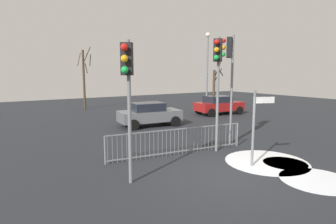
{
  "coord_description": "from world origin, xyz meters",
  "views": [
    {
      "loc": [
        -6.26,
        -6.1,
        3.3
      ],
      "look_at": [
        -0.2,
        3.32,
        1.69
      ],
      "focal_mm": 29.46,
      "sensor_mm": 36.0,
      "label": 1
    }
  ],
  "objects_px": {
    "car_red_far": "(219,105)",
    "bare_tree_left": "(215,85)",
    "traffic_light_foreground_left": "(218,68)",
    "bare_tree_centre": "(84,77)",
    "traffic_light_foreground_right": "(229,65)",
    "street_lamp": "(207,65)",
    "direction_sign_post": "(255,124)",
    "car_grey_trailing": "(149,114)",
    "traffic_light_mid_right": "(127,80)"
  },
  "relations": [
    {
      "from": "traffic_light_foreground_left",
      "to": "bare_tree_centre",
      "type": "relative_size",
      "value": 0.84
    },
    {
      "from": "traffic_light_mid_right",
      "to": "car_grey_trailing",
      "type": "xyz_separation_m",
      "value": [
        4.9,
        7.66,
        -2.33
      ]
    },
    {
      "from": "traffic_light_mid_right",
      "to": "bare_tree_left",
      "type": "bearing_deg",
      "value": -99.67
    },
    {
      "from": "car_red_far",
      "to": "car_grey_trailing",
      "type": "distance_m",
      "value": 7.14
    },
    {
      "from": "traffic_light_foreground_left",
      "to": "car_grey_trailing",
      "type": "height_order",
      "value": "traffic_light_foreground_left"
    },
    {
      "from": "traffic_light_foreground_left",
      "to": "car_grey_trailing",
      "type": "distance_m",
      "value": 7.04
    },
    {
      "from": "car_red_far",
      "to": "bare_tree_left",
      "type": "relative_size",
      "value": 0.86
    },
    {
      "from": "traffic_light_mid_right",
      "to": "car_red_far",
      "type": "bearing_deg",
      "value": -103.95
    },
    {
      "from": "car_red_far",
      "to": "bare_tree_left",
      "type": "bearing_deg",
      "value": 56.75
    },
    {
      "from": "traffic_light_foreground_left",
      "to": "bare_tree_centre",
      "type": "distance_m",
      "value": 16.96
    },
    {
      "from": "traffic_light_foreground_left",
      "to": "car_red_far",
      "type": "distance_m",
      "value": 11.09
    },
    {
      "from": "direction_sign_post",
      "to": "bare_tree_centre",
      "type": "bearing_deg",
      "value": 113.34
    },
    {
      "from": "traffic_light_foreground_left",
      "to": "traffic_light_foreground_right",
      "type": "bearing_deg",
      "value": -98.27
    },
    {
      "from": "street_lamp",
      "to": "traffic_light_foreground_left",
      "type": "bearing_deg",
      "value": -128.55
    },
    {
      "from": "car_red_far",
      "to": "street_lamp",
      "type": "distance_m",
      "value": 3.31
    },
    {
      "from": "traffic_light_foreground_left",
      "to": "bare_tree_left",
      "type": "xyz_separation_m",
      "value": [
        11.67,
        12.97,
        -1.43
      ]
    },
    {
      "from": "traffic_light_foreground_left",
      "to": "street_lamp",
      "type": "bearing_deg",
      "value": -73.5
    },
    {
      "from": "car_red_far",
      "to": "direction_sign_post",
      "type": "bearing_deg",
      "value": -121.32
    },
    {
      "from": "traffic_light_foreground_left",
      "to": "car_red_far",
      "type": "relative_size",
      "value": 1.2
    },
    {
      "from": "bare_tree_centre",
      "to": "car_red_far",
      "type": "bearing_deg",
      "value": -48.98
    },
    {
      "from": "traffic_light_foreground_left",
      "to": "car_red_far",
      "type": "bearing_deg",
      "value": -78.63
    },
    {
      "from": "traffic_light_foreground_left",
      "to": "bare_tree_left",
      "type": "distance_m",
      "value": 17.51
    },
    {
      "from": "bare_tree_left",
      "to": "bare_tree_centre",
      "type": "bearing_deg",
      "value": 162.01
    },
    {
      "from": "direction_sign_post",
      "to": "bare_tree_centre",
      "type": "xyz_separation_m",
      "value": [
        -0.47,
        19.01,
        1.34
      ]
    },
    {
      "from": "traffic_light_mid_right",
      "to": "car_red_far",
      "type": "xyz_separation_m",
      "value": [
        11.92,
        8.96,
        -2.33
      ]
    },
    {
      "from": "traffic_light_mid_right",
      "to": "car_grey_trailing",
      "type": "height_order",
      "value": "traffic_light_mid_right"
    },
    {
      "from": "traffic_light_foreground_left",
      "to": "car_red_far",
      "type": "xyz_separation_m",
      "value": [
        7.43,
        7.78,
        -2.7
      ]
    },
    {
      "from": "car_grey_trailing",
      "to": "traffic_light_foreground_left",
      "type": "bearing_deg",
      "value": -86.61
    },
    {
      "from": "street_lamp",
      "to": "traffic_light_foreground_right",
      "type": "bearing_deg",
      "value": -124.84
    },
    {
      "from": "direction_sign_post",
      "to": "car_red_far",
      "type": "xyz_separation_m",
      "value": [
        7.5,
        9.84,
        -0.76
      ]
    },
    {
      "from": "traffic_light_mid_right",
      "to": "bare_tree_centre",
      "type": "xyz_separation_m",
      "value": [
        3.94,
        18.12,
        -0.23
      ]
    },
    {
      "from": "traffic_light_foreground_right",
      "to": "car_red_far",
      "type": "relative_size",
      "value": 1.25
    },
    {
      "from": "street_lamp",
      "to": "bare_tree_left",
      "type": "relative_size",
      "value": 1.39
    },
    {
      "from": "traffic_light_foreground_right",
      "to": "traffic_light_foreground_left",
      "type": "distance_m",
      "value": 1.47
    },
    {
      "from": "direction_sign_post",
      "to": "street_lamp",
      "type": "distance_m",
      "value": 12.73
    },
    {
      "from": "street_lamp",
      "to": "bare_tree_centre",
      "type": "xyz_separation_m",
      "value": [
        -7.26,
        8.52,
        -1.06
      ]
    },
    {
      "from": "traffic_light_foreground_left",
      "to": "car_grey_trailing",
      "type": "bearing_deg",
      "value": -38.54
    },
    {
      "from": "bare_tree_centre",
      "to": "bare_tree_left",
      "type": "bearing_deg",
      "value": -17.99
    },
    {
      "from": "traffic_light_foreground_left",
      "to": "bare_tree_centre",
      "type": "bearing_deg",
      "value": -33.1
    },
    {
      "from": "traffic_light_foreground_left",
      "to": "street_lamp",
      "type": "xyz_separation_m",
      "value": [
        6.71,
        8.42,
        0.47
      ]
    },
    {
      "from": "direction_sign_post",
      "to": "bare_tree_left",
      "type": "bearing_deg",
      "value": 73.93
    },
    {
      "from": "traffic_light_foreground_right",
      "to": "bare_tree_centre",
      "type": "distance_m",
      "value": 16.4
    },
    {
      "from": "bare_tree_left",
      "to": "car_red_far",
      "type": "bearing_deg",
      "value": -129.25
    },
    {
      "from": "bare_tree_centre",
      "to": "traffic_light_foreground_left",
      "type": "bearing_deg",
      "value": -88.15
    },
    {
      "from": "traffic_light_foreground_left",
      "to": "bare_tree_left",
      "type": "bearing_deg",
      "value": -76.93
    },
    {
      "from": "traffic_light_foreground_right",
      "to": "direction_sign_post",
      "type": "bearing_deg",
      "value": -164.7
    },
    {
      "from": "traffic_light_foreground_right",
      "to": "street_lamp",
      "type": "bearing_deg",
      "value": 7.39
    },
    {
      "from": "car_grey_trailing",
      "to": "bare_tree_centre",
      "type": "height_order",
      "value": "bare_tree_centre"
    },
    {
      "from": "direction_sign_post",
      "to": "car_grey_trailing",
      "type": "bearing_deg",
      "value": 108.69
    },
    {
      "from": "traffic_light_mid_right",
      "to": "bare_tree_centre",
      "type": "relative_size",
      "value": 0.75
    }
  ]
}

